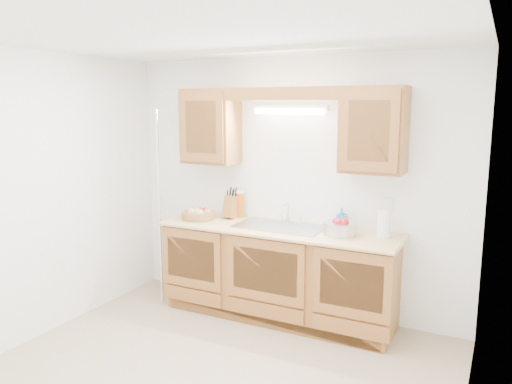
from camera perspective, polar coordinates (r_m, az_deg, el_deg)
The scene contains 17 objects.
room at distance 3.63m, azimuth -5.08°, elevation -2.67°, with size 3.52×3.50×2.50m.
base_cabinets at distance 4.87m, azimuth 2.63°, elevation -9.26°, with size 2.20×0.60×0.86m, color #9D652E.
countertop at distance 4.73m, azimuth 2.60°, elevation -4.28°, with size 2.30×0.63×0.04m, color #EAC67A.
upper_cabinet_left at distance 5.12m, azimuth -5.20°, elevation 7.47°, with size 0.55×0.33×0.75m, color #9D652E.
upper_cabinet_right at distance 4.47m, azimuth 13.33°, elevation 6.91°, with size 0.55×0.33×0.75m, color #9D652E.
valance at distance 4.59m, azimuth 2.75°, elevation 11.16°, with size 2.20×0.05×0.12m, color #9D652E.
fluorescent_fixture at distance 4.80m, azimuth 3.85°, elevation 9.39°, with size 0.76×0.08×0.08m.
sink at distance 4.76m, azimuth 2.70°, elevation -4.83°, with size 0.84×0.46×0.36m.
wire_shelf_pole at distance 5.10m, azimuth -10.97°, elevation -2.02°, with size 0.03×0.03×2.00m, color silver.
outlet_plate at distance 4.67m, azimuth 14.88°, elevation -1.39°, with size 0.08×0.01×0.12m, color white.
fruit_basket at distance 5.10m, azimuth -6.58°, elevation -2.51°, with size 0.35×0.35×0.11m.
knife_block at distance 5.09m, azimuth -2.89°, elevation -1.69°, with size 0.12×0.19×0.33m.
orange_canister at distance 5.13m, azimuth -1.87°, elevation -1.42°, with size 0.11×0.11×0.26m.
soap_bottle at distance 4.73m, azimuth 9.76°, elevation -2.96°, with size 0.09×0.09×0.19m, color #2678C0.
sponge at distance 5.17m, azimuth -1.77°, elevation -2.71°, with size 0.14×0.12×0.03m.
paper_towel at distance 4.48m, azimuth 14.43°, elevation -3.55°, with size 0.14×0.14×0.29m.
apple_bowl at distance 4.50m, azimuth 9.60°, elevation -4.02°, with size 0.35×0.35×0.15m.
Camera 1 is at (1.88, -3.00, 2.03)m, focal length 35.00 mm.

